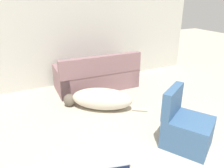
% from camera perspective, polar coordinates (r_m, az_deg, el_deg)
% --- Properties ---
extents(wall_back, '(6.92, 0.06, 2.72)m').
position_cam_1_polar(wall_back, '(5.30, -12.12, 14.16)').
color(wall_back, beige).
rests_on(wall_back, ground_plane).
extents(couch, '(1.89, 0.88, 0.86)m').
position_cam_1_polar(couch, '(5.15, -3.95, 1.94)').
color(couch, gray).
rests_on(couch, ground_plane).
extents(dog, '(1.46, 1.10, 0.41)m').
position_cam_1_polar(dog, '(4.25, -3.09, -3.91)').
color(dog, beige).
rests_on(dog, ground_plane).
extents(cat, '(0.40, 0.46, 0.18)m').
position_cam_1_polar(cat, '(4.59, 16.27, -4.36)').
color(cat, gray).
rests_on(cat, ground_plane).
extents(side_chair, '(0.82, 0.85, 0.87)m').
position_cam_1_polar(side_chair, '(3.40, 18.58, -10.79)').
color(side_chair, '#385B84').
rests_on(side_chair, ground_plane).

